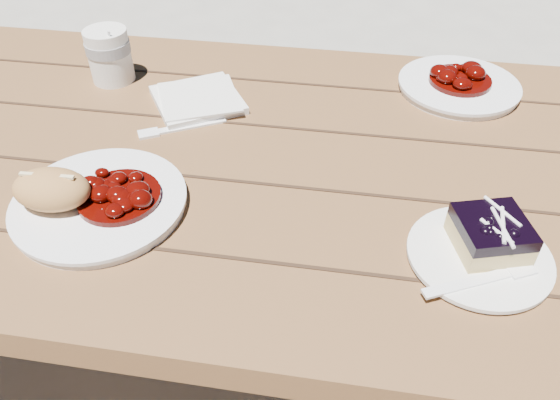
# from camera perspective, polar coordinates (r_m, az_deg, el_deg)

# --- Properties ---
(ground) EXTENTS (60.00, 60.00, 0.00)m
(ground) POSITION_cam_1_polar(r_m,az_deg,el_deg) (1.51, -8.04, -18.15)
(ground) COLOR gray
(ground) RESTS_ON ground
(picnic_table) EXTENTS (2.00, 1.55, 0.75)m
(picnic_table) POSITION_cam_1_polar(r_m,az_deg,el_deg) (1.05, -10.98, -1.39)
(picnic_table) COLOR brown
(picnic_table) RESTS_ON ground
(main_plate) EXTENTS (0.25, 0.25, 0.02)m
(main_plate) POSITION_cam_1_polar(r_m,az_deg,el_deg) (0.84, -18.29, -0.38)
(main_plate) COLOR white
(main_plate) RESTS_ON picnic_table
(goulash_stew) EXTENTS (0.12, 0.12, 0.04)m
(goulash_stew) POSITION_cam_1_polar(r_m,az_deg,el_deg) (0.81, -16.67, 1.16)
(goulash_stew) COLOR #410502
(goulash_stew) RESTS_ON main_plate
(bread_roll) EXTENTS (0.11, 0.08, 0.06)m
(bread_roll) POSITION_cam_1_polar(r_m,az_deg,el_deg) (0.83, -22.76, 1.03)
(bread_roll) COLOR #B68046
(bread_roll) RESTS_ON main_plate
(dessert_plate) EXTENTS (0.18, 0.18, 0.01)m
(dessert_plate) POSITION_cam_1_polar(r_m,az_deg,el_deg) (0.77, 20.05, -5.59)
(dessert_plate) COLOR white
(dessert_plate) RESTS_ON picnic_table
(blueberry_cake) EXTENTS (0.11, 0.11, 0.05)m
(blueberry_cake) POSITION_cam_1_polar(r_m,az_deg,el_deg) (0.77, 21.16, -3.32)
(blueberry_cake) COLOR #D9BF76
(blueberry_cake) RESTS_ON dessert_plate
(fork_dessert) EXTENTS (0.15, 0.09, 0.00)m
(fork_dessert) POSITION_cam_1_polar(r_m,az_deg,el_deg) (0.73, 19.10, -8.17)
(fork_dessert) COLOR white
(fork_dessert) RESTS_ON dessert_plate
(coffee_cup) EXTENTS (0.08, 0.08, 0.10)m
(coffee_cup) POSITION_cam_1_polar(r_m,az_deg,el_deg) (1.15, -17.38, 14.21)
(coffee_cup) COLOR white
(coffee_cup) RESTS_ON picnic_table
(napkin_stack) EXTENTS (0.21, 0.21, 0.01)m
(napkin_stack) POSITION_cam_1_polar(r_m,az_deg,el_deg) (1.05, -8.60, 10.31)
(napkin_stack) COLOR white
(napkin_stack) RESTS_ON picnic_table
(fork_table) EXTENTS (0.15, 0.10, 0.00)m
(fork_table) POSITION_cam_1_polar(r_m,az_deg,el_deg) (0.99, -9.27, 7.67)
(fork_table) COLOR white
(fork_table) RESTS_ON picnic_table
(second_plate) EXTENTS (0.23, 0.23, 0.02)m
(second_plate) POSITION_cam_1_polar(r_m,az_deg,el_deg) (1.13, 18.15, 11.21)
(second_plate) COLOR white
(second_plate) RESTS_ON picnic_table
(second_stew) EXTENTS (0.12, 0.12, 0.04)m
(second_stew) POSITION_cam_1_polar(r_m,az_deg,el_deg) (1.12, 18.46, 12.48)
(second_stew) COLOR #410502
(second_stew) RESTS_ON second_plate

